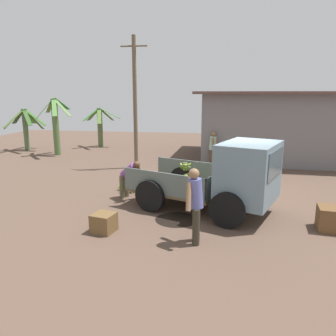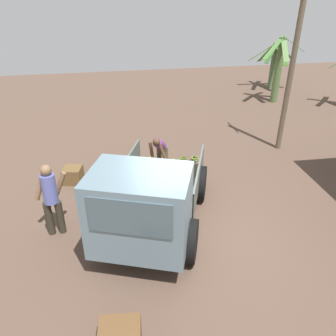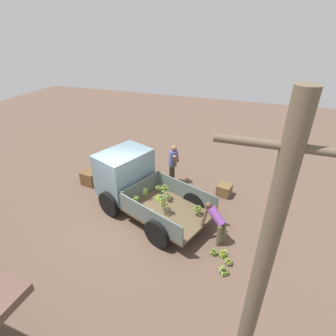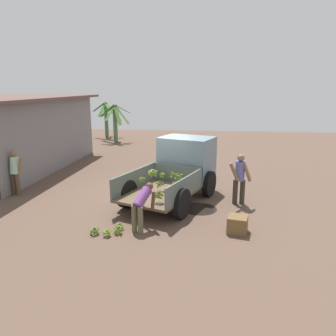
{
  "view_description": "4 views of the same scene",
  "coord_description": "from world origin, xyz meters",
  "views": [
    {
      "loc": [
        -0.35,
        -10.01,
        3.36
      ],
      "look_at": [
        -1.77,
        -1.34,
        1.34
      ],
      "focal_mm": 35.0,
      "sensor_mm": 36.0,
      "label": 1
    },
    {
      "loc": [
        5.56,
        -1.65,
        5.01
      ],
      "look_at": [
        -1.51,
        -0.27,
        1.07
      ],
      "focal_mm": 35.0,
      "sensor_mm": 36.0,
      "label": 2
    },
    {
      "loc": [
        -3.88,
        6.24,
        6.11
      ],
      "look_at": [
        -1.2,
        -1.48,
        1.58
      ],
      "focal_mm": 28.0,
      "sensor_mm": 36.0,
      "label": 3
    },
    {
      "loc": [
        -11.61,
        -1.83,
        3.91
      ],
      "look_at": [
        -0.74,
        -0.61,
        1.17
      ],
      "focal_mm": 35.0,
      "sensor_mm": 36.0,
      "label": 4
    }
  ],
  "objects": [
    {
      "name": "banana_bunch_on_ground_3",
      "position": [
        -3.79,
        0.68,
        0.12
      ],
      "size": [
        0.25,
        0.24,
        0.2
      ],
      "color": "brown",
      "rests_on": "ground"
    },
    {
      "name": "cargo_truck",
      "position": [
        0.01,
        -1.04,
        1.09
      ],
      "size": [
        4.55,
        3.27,
        2.08
      ],
      "rotation": [
        0.0,
        0.0,
        -0.37
      ],
      "color": "brown",
      "rests_on": "ground"
    },
    {
      "name": "warehouse_shed",
      "position": [
        3.59,
        7.93,
        2.49
      ],
      "size": [
        9.61,
        6.98,
        3.43
      ],
      "rotation": [
        0.0,
        0.0,
        -0.04
      ],
      "color": "slate",
      "rests_on": "ground"
    },
    {
      "name": "banana_bunch_on_ground_2",
      "position": [
        -3.32,
        0.46,
        0.11
      ],
      "size": [
        0.23,
        0.24,
        0.2
      ],
      "color": "brown",
      "rests_on": "ground"
    },
    {
      "name": "mud_patch_0",
      "position": [
        -1.48,
        -1.73,
        0.0
      ],
      "size": [
        1.15,
        1.15,
        0.01
      ],
      "primitive_type": "cylinder",
      "color": "black",
      "rests_on": "ground"
    },
    {
      "name": "person_worker_loading",
      "position": [
        -3.24,
        -0.17,
        0.76
      ],
      "size": [
        0.83,
        0.68,
        1.29
      ],
      "rotation": [
        0.0,
        0.0,
        -0.47
      ],
      "color": "brown",
      "rests_on": "ground"
    },
    {
      "name": "banana_bunch_on_ground_0",
      "position": [
        -3.72,
        1.05,
        0.12
      ],
      "size": [
        0.29,
        0.29,
        0.21
      ],
      "color": "#48412F",
      "rests_on": "ground"
    },
    {
      "name": "wooden_crate_0",
      "position": [
        -3.14,
        -2.8,
        0.23
      ],
      "size": [
        0.62,
        0.62,
        0.47
      ],
      "primitive_type": "cube",
      "rotation": [
        0.0,
        0.0,
        2.92
      ],
      "color": "brown",
      "rests_on": "ground"
    },
    {
      "name": "ground",
      "position": [
        0.0,
        0.0,
        0.0
      ],
      "size": [
        36.0,
        36.0,
        0.0
      ],
      "primitive_type": "plane",
      "color": "brown"
    },
    {
      "name": "banana_palm_6",
      "position": [
        11.33,
        7.86,
        1.8
      ],
      "size": [
        2.53,
        2.51,
        3.32
      ],
      "color": "#5C7F53",
      "rests_on": "ground"
    },
    {
      "name": "person_bystander_near_shed",
      "position": [
        -0.73,
        5.02,
        0.92
      ],
      "size": [
        0.45,
        0.64,
        1.66
      ],
      "rotation": [
        0.0,
        0.0,
        5.96
      ],
      "color": "brown",
      "rests_on": "ground"
    },
    {
      "name": "banana_palm_1",
      "position": [
        13.12,
        5.73,
        1.47
      ],
      "size": [
        2.3,
        2.27,
        2.72
      ],
      "color": "#4F7444",
      "rests_on": "ground"
    },
    {
      "name": "person_foreground_visitor",
      "position": [
        -0.88,
        -3.04,
        0.97
      ],
      "size": [
        0.42,
        0.77,
        1.75
      ],
      "rotation": [
        0.0,
        0.0,
        3.18
      ],
      "color": "#332E23",
      "rests_on": "ground"
    },
    {
      "name": "wooden_crate_1",
      "position": [
        2.43,
        -1.78,
        0.3
      ],
      "size": [
        0.71,
        0.71,
        0.59
      ],
      "primitive_type": "cube",
      "rotation": [
        0.0,
        0.0,
        1.45
      ],
      "color": "brown",
      "rests_on": "ground"
    },
    {
      "name": "banana_palm_4",
      "position": [
        11.2,
        4.51,
        1.45
      ],
      "size": [
        2.25,
        2.49,
        2.65
      ],
      "color": "#527946",
      "rests_on": "ground"
    },
    {
      "name": "banana_bunch_on_ground_1",
      "position": [
        -3.61,
        0.44,
        0.12
      ],
      "size": [
        0.25,
        0.25,
        0.22
      ],
      "color": "brown",
      "rests_on": "ground"
    }
  ]
}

